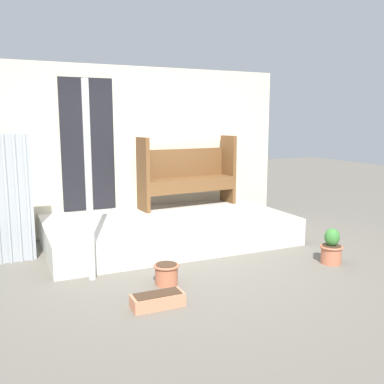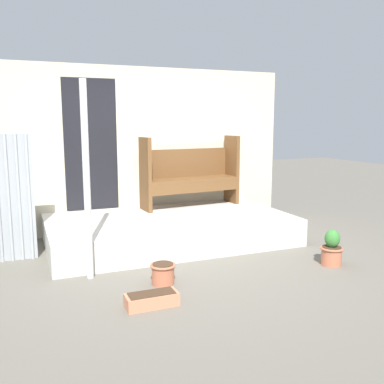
% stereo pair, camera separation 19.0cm
% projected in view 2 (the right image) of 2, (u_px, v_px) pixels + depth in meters
% --- Properties ---
extents(ground_plane, '(24.00, 24.00, 0.00)m').
position_uv_depth(ground_plane, '(183.00, 263.00, 5.36)').
color(ground_plane, '#666056').
extents(porch_slab, '(3.45, 1.88, 0.38)m').
position_uv_depth(porch_slab, '(170.00, 229.00, 6.24)').
color(porch_slab, beige).
rests_on(porch_slab, ground_plane).
extents(house_wall, '(4.65, 0.08, 2.60)m').
position_uv_depth(house_wall, '(147.00, 149.00, 6.93)').
color(house_wall, beige).
rests_on(house_wall, ground_plane).
extents(support_post, '(0.08, 0.08, 2.20)m').
position_uv_depth(support_post, '(87.00, 182.00, 4.67)').
color(support_post, silver).
rests_on(support_post, ground_plane).
extents(bench, '(1.64, 0.54, 1.13)m').
position_uv_depth(bench, '(190.00, 172.00, 6.90)').
color(bench, brown).
rests_on(bench, porch_slab).
extents(flower_pot_left, '(0.28, 0.28, 0.23)m').
position_uv_depth(flower_pot_left, '(163.00, 273.00, 4.65)').
color(flower_pot_left, '#B76647').
rests_on(flower_pot_left, ground_plane).
extents(flower_pot_middle, '(0.28, 0.28, 0.45)m').
position_uv_depth(flower_pot_middle, '(332.00, 250.00, 5.25)').
color(flower_pot_middle, '#B76647').
rests_on(flower_pot_middle, ground_plane).
extents(planter_box_rect, '(0.51, 0.21, 0.13)m').
position_uv_depth(planter_box_rect, '(152.00, 300.00, 4.09)').
color(planter_box_rect, tan).
rests_on(planter_box_rect, ground_plane).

